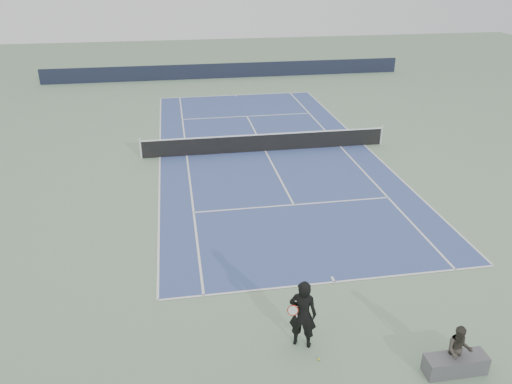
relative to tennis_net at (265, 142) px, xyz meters
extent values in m
plane|color=gray|center=(0.00, 0.00, -0.50)|extent=(80.00, 80.00, 0.00)
cube|color=#384C86|center=(0.00, 0.00, -0.50)|extent=(10.97, 23.77, 0.01)
cylinder|color=silver|center=(-6.40, 0.00, 0.03)|extent=(0.10, 0.10, 1.07)
cylinder|color=silver|center=(6.40, 0.00, 0.03)|extent=(0.10, 0.10, 1.07)
cube|color=black|center=(0.00, 0.00, -0.04)|extent=(12.80, 0.03, 0.90)
cube|color=white|center=(0.00, 0.00, 0.43)|extent=(12.80, 0.04, 0.06)
cube|color=black|center=(0.00, 17.88, 0.10)|extent=(30.00, 0.25, 1.20)
imported|color=black|center=(-1.71, -14.38, 0.49)|extent=(0.91, 0.80, 1.99)
torus|color=#A01D0D|center=(-1.99, -14.43, 0.68)|extent=(0.34, 0.18, 0.36)
cylinder|color=white|center=(-1.99, -14.43, 0.68)|extent=(0.29, 0.14, 0.32)
cylinder|color=white|center=(-1.87, -14.40, 0.42)|extent=(0.08, 0.13, 0.27)
sphere|color=#D0DF2D|center=(-1.42, -15.04, -0.47)|extent=(0.06, 0.06, 0.06)
cube|color=#504F53|center=(1.75, -15.97, -0.26)|extent=(1.61, 1.04, 0.49)
imported|color=#38342D|center=(1.75, -15.97, 0.20)|extent=(0.78, 0.71, 1.32)
camera|label=1|loc=(-4.60, -24.25, 8.77)|focal=35.00mm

